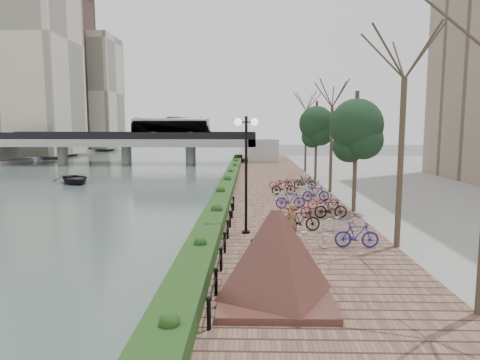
{
  "coord_description": "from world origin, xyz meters",
  "views": [
    {
      "loc": [
        2.34,
        -14.22,
        5.09
      ],
      "look_at": [
        1.72,
        10.65,
        2.0
      ],
      "focal_mm": 32.0,
      "sensor_mm": 36.0,
      "label": 1
    }
  ],
  "objects_px": {
    "motorcycle": "(262,246)",
    "pedestrian": "(291,222)",
    "lamppost": "(246,150)",
    "boat": "(75,178)",
    "granite_monument": "(275,255)"
  },
  "relations": [
    {
      "from": "lamppost",
      "to": "boat",
      "type": "relative_size",
      "value": 1.16
    },
    {
      "from": "lamppost",
      "to": "boat",
      "type": "height_order",
      "value": "lamppost"
    },
    {
      "from": "boat",
      "to": "pedestrian",
      "type": "bearing_deg",
      "value": -86.99
    },
    {
      "from": "granite_monument",
      "to": "boat",
      "type": "distance_m",
      "value": 31.68
    },
    {
      "from": "motorcycle",
      "to": "pedestrian",
      "type": "relative_size",
      "value": 1.07
    },
    {
      "from": "pedestrian",
      "to": "boat",
      "type": "distance_m",
      "value": 27.33
    },
    {
      "from": "pedestrian",
      "to": "boat",
      "type": "bearing_deg",
      "value": -74.39
    },
    {
      "from": "motorcycle",
      "to": "boat",
      "type": "bearing_deg",
      "value": 144.7
    },
    {
      "from": "lamppost",
      "to": "boat",
      "type": "xyz_separation_m",
      "value": [
        -15.72,
        19.72,
        -3.65
      ]
    },
    {
      "from": "granite_monument",
      "to": "boat",
      "type": "bearing_deg",
      "value": 121.56
    },
    {
      "from": "motorcycle",
      "to": "pedestrian",
      "type": "bearing_deg",
      "value": 84.48
    },
    {
      "from": "granite_monument",
      "to": "motorcycle",
      "type": "height_order",
      "value": "granite_monument"
    },
    {
      "from": "pedestrian",
      "to": "motorcycle",
      "type": "bearing_deg",
      "value": 40.03
    },
    {
      "from": "pedestrian",
      "to": "lamppost",
      "type": "bearing_deg",
      "value": -57.27
    },
    {
      "from": "lamppost",
      "to": "boat",
      "type": "bearing_deg",
      "value": 128.55
    }
  ]
}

